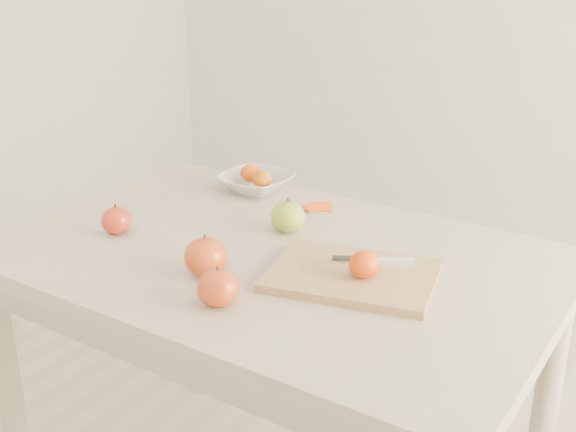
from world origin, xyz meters
The scene contains 13 objects.
table centered at (0.00, 0.00, 0.65)m, with size 1.20×0.80×0.75m.
cutting_board centered at (0.20, -0.02, 0.76)m, with size 0.33×0.24×0.02m, color tan.
board_tangerine centered at (0.23, -0.03, 0.80)m, with size 0.06×0.06×0.05m, color #D43B07.
fruit_bowl centered at (-0.28, 0.31, 0.77)m, with size 0.19×0.19×0.05m, color silver.
bowl_tangerine_near centered at (-0.30, 0.32, 0.79)m, with size 0.06×0.06×0.05m, color #D75D07.
bowl_tangerine_far centered at (-0.25, 0.30, 0.79)m, with size 0.05×0.05×0.05m, color #D06507.
orange_peel_a centered at (-0.06, 0.28, 0.75)m, with size 0.06×0.04×0.00m, color #E85210.
orange_peel_b centered at (-0.08, 0.26, 0.75)m, with size 0.04×0.04×0.00m, color #D34B0E.
paring_knife centered at (0.25, 0.05, 0.78)m, with size 0.16×0.09×0.01m.
apple_green centered at (-0.05, 0.12, 0.79)m, with size 0.08×0.08×0.07m, color #679E15.
apple_red_b centered at (-0.37, -0.11, 0.78)m, with size 0.07×0.07×0.06m, color maroon.
apple_red_e centered at (-0.06, -0.17, 0.79)m, with size 0.09×0.09×0.08m, color #9C190D.
apple_red_c centered at (0.04, -0.26, 0.79)m, with size 0.08×0.08×0.07m, color #990B02.
Camera 1 is at (0.81, -1.19, 1.40)m, focal length 45.00 mm.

